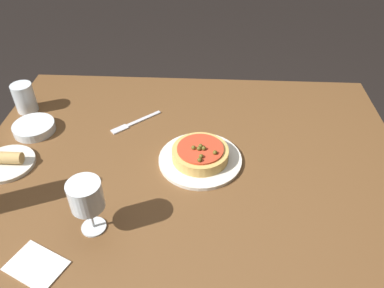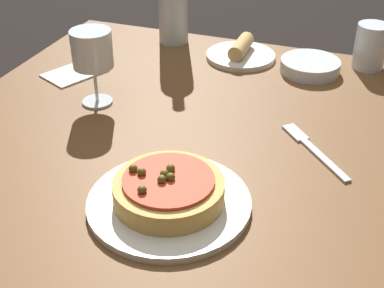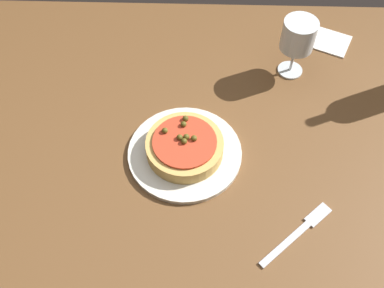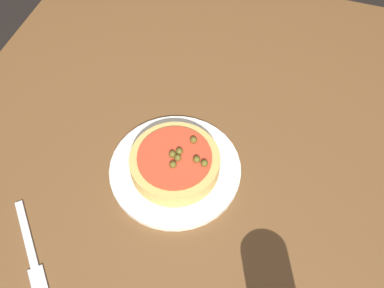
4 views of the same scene
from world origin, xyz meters
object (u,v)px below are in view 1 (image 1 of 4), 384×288
at_px(dining_table, 190,183).
at_px(fork, 133,123).
at_px(side_plate, 6,162).
at_px(pizza, 200,153).
at_px(side_bowl, 34,128).
at_px(water_cup, 24,98).
at_px(wine_glass, 86,197).
at_px(dinner_plate, 200,160).

height_order(dining_table, fork, fork).
bearing_deg(side_plate, dining_table, 3.76).
relative_size(pizza, side_plate, 1.02).
xyz_separation_m(dining_table, side_bowl, (-0.54, 0.14, 0.10)).
xyz_separation_m(water_cup, side_plate, (0.05, -0.30, -0.04)).
height_order(dining_table, wine_glass, wine_glass).
bearing_deg(side_bowl, water_cup, 120.45).
xyz_separation_m(dining_table, water_cup, (-0.62, 0.26, 0.14)).
xyz_separation_m(dinner_plate, wine_glass, (-0.27, -0.27, 0.11)).
bearing_deg(side_bowl, dinner_plate, -12.17).
xyz_separation_m(dining_table, fork, (-0.21, 0.20, 0.09)).
relative_size(fork, side_plate, 0.94).
height_order(pizza, water_cup, water_cup).
bearing_deg(dinner_plate, side_bowl, 167.83).
distance_m(dining_table, side_bowl, 0.57).
bearing_deg(dining_table, side_bowl, 165.75).
xyz_separation_m(dining_table, wine_glass, (-0.23, -0.26, 0.20)).
bearing_deg(water_cup, wine_glass, -53.79).
distance_m(fork, side_plate, 0.42).
xyz_separation_m(pizza, water_cup, (-0.65, 0.25, 0.02)).
height_order(dining_table, water_cup, water_cup).
xyz_separation_m(water_cup, fork, (0.41, -0.07, -0.05)).
xyz_separation_m(pizza, fork, (-0.24, 0.18, -0.03)).
xyz_separation_m(fork, side_plate, (-0.35, -0.23, 0.01)).
height_order(wine_glass, side_plate, wine_glass).
height_order(wine_glass, fork, wine_glass).
height_order(pizza, side_bowl, pizza).
distance_m(pizza, wine_glass, 0.39).
distance_m(side_bowl, side_plate, 0.18).
distance_m(wine_glass, fork, 0.47).
bearing_deg(dinner_plate, side_plate, -175.14).
bearing_deg(wine_glass, side_plate, 146.03).
bearing_deg(side_plate, wine_glass, -33.97).
distance_m(pizza, side_plate, 0.60).
height_order(water_cup, fork, water_cup).
bearing_deg(pizza, dining_table, -157.88).
bearing_deg(water_cup, dinner_plate, -21.02).
relative_size(dinner_plate, pizza, 1.49).
distance_m(water_cup, side_bowl, 0.15).
relative_size(dinner_plate, wine_glass, 1.62).
xyz_separation_m(dinner_plate, water_cup, (-0.65, 0.25, 0.05)).
relative_size(wine_glass, water_cup, 1.50).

